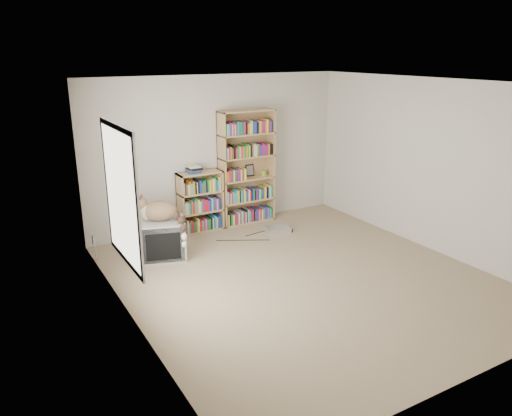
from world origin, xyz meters
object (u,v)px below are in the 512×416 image
bookcase_tall (246,170)px  dvd_player (278,230)px  bookcase_short (200,203)px  cat (163,214)px  crt_tv (162,238)px

bookcase_tall → dvd_player: bookcase_tall is taller
bookcase_short → cat: bearing=-138.6°
bookcase_short → dvd_player: (1.05, -0.73, -0.42)m
crt_tv → bookcase_short: size_ratio=0.79×
crt_tv → bookcase_tall: 2.05m
crt_tv → bookcase_tall: bearing=40.1°
crt_tv → dvd_player: (1.98, 0.02, -0.23)m
crt_tv → bookcase_tall: (1.80, 0.75, 0.64)m
cat → bookcase_tall: bearing=50.4°
cat → bookcase_short: (0.92, 0.81, -0.20)m
bookcase_tall → dvd_player: (0.18, -0.73, -0.87)m
dvd_player → cat: bearing=-166.6°
crt_tv → bookcase_short: 1.21m
cat → bookcase_short: bookcase_short is taller
bookcase_tall → dvd_player: 1.15m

